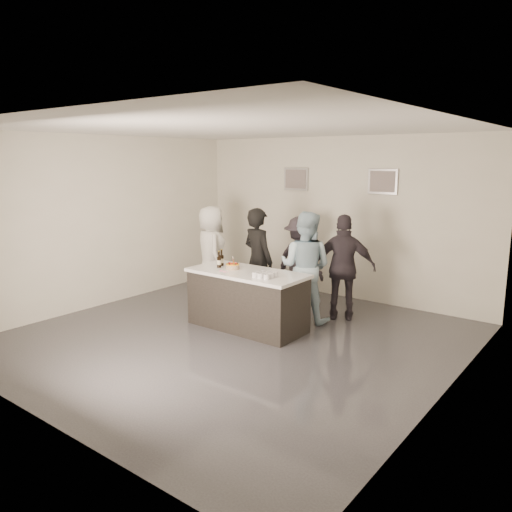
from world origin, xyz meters
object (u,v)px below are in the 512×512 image
(bar_counter, at_px, (247,300))
(person_main_black, at_px, (258,260))
(cake, at_px, (233,267))
(person_guest_back, at_px, (300,261))
(beer_bottle_a, at_px, (222,258))
(beer_bottle_b, at_px, (219,259))
(person_guest_right, at_px, (344,268))
(person_main_blue, at_px, (305,267))
(person_guest_left, at_px, (211,252))

(bar_counter, height_order, person_main_black, person_main_black)
(person_main_black, bearing_deg, bar_counter, 130.34)
(cake, distance_m, person_main_black, 0.82)
(person_main_black, relative_size, person_guest_back, 1.13)
(beer_bottle_a, bearing_deg, beer_bottle_b, -65.94)
(person_guest_right, distance_m, person_guest_back, 1.10)
(cake, distance_m, person_main_blue, 1.17)
(cake, xyz_separation_m, person_guest_back, (0.19, 1.65, -0.15))
(cake, distance_m, beer_bottle_a, 0.33)
(bar_counter, relative_size, person_main_blue, 1.04)
(cake, distance_m, person_guest_left, 1.73)
(beer_bottle_a, bearing_deg, bar_counter, -6.98)
(cake, relative_size, person_main_black, 0.12)
(person_guest_left, distance_m, person_guest_right, 2.65)
(beer_bottle_a, bearing_deg, person_guest_right, 38.37)
(beer_bottle_b, bearing_deg, person_guest_left, 137.05)
(cake, height_order, person_guest_back, person_guest_back)
(beer_bottle_a, xyz_separation_m, beer_bottle_b, (0.06, -0.13, 0.00))
(person_main_black, xyz_separation_m, person_guest_right, (1.36, 0.50, -0.03))
(person_main_black, distance_m, person_guest_right, 1.45)
(beer_bottle_a, height_order, beer_bottle_b, same)
(person_main_black, bearing_deg, beer_bottle_a, 89.49)
(beer_bottle_a, xyz_separation_m, person_main_blue, (1.09, 0.78, -0.14))
(person_guest_left, bearing_deg, cake, 178.99)
(person_main_black, xyz_separation_m, person_main_blue, (0.91, 0.06, -0.00))
(beer_bottle_a, relative_size, person_main_blue, 0.15)
(bar_counter, distance_m, person_guest_left, 2.00)
(person_main_black, height_order, person_guest_back, person_main_black)
(person_main_blue, xyz_separation_m, person_guest_left, (-2.18, 0.16, -0.03))
(beer_bottle_b, bearing_deg, person_main_blue, 41.35)
(beer_bottle_b, height_order, person_main_black, person_main_black)
(bar_counter, bearing_deg, cake, -177.29)
(beer_bottle_b, distance_m, person_guest_back, 1.76)
(beer_bottle_b, xyz_separation_m, person_main_blue, (1.03, 0.91, -0.14))
(cake, xyz_separation_m, beer_bottle_b, (-0.25, -0.04, 0.09))
(beer_bottle_b, xyz_separation_m, person_guest_back, (0.44, 1.69, -0.24))
(person_main_black, relative_size, person_guest_right, 1.04)
(person_guest_left, bearing_deg, person_main_black, -154.37)
(person_guest_left, bearing_deg, person_guest_back, -123.34)
(person_main_blue, height_order, person_guest_back, person_main_blue)
(person_main_blue, bearing_deg, person_guest_left, -15.24)
(person_main_black, bearing_deg, person_main_blue, -162.60)
(person_guest_left, bearing_deg, person_main_blue, -148.86)
(beer_bottle_a, distance_m, person_guest_left, 1.45)
(person_main_blue, bearing_deg, person_main_black, -7.40)
(bar_counter, xyz_separation_m, person_guest_back, (-0.08, 1.63, 0.34))
(cake, bearing_deg, person_main_black, 98.49)
(bar_counter, height_order, person_guest_back, person_guest_back)
(bar_counter, xyz_separation_m, cake, (-0.28, -0.01, 0.49))
(cake, distance_m, person_guest_back, 1.66)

